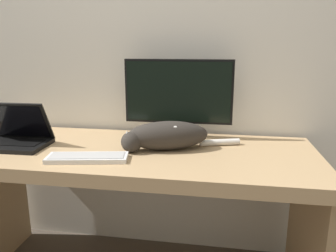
{
  "coord_description": "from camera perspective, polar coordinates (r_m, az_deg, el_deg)",
  "views": [
    {
      "loc": [
        0.4,
        -1.12,
        1.22
      ],
      "look_at": [
        0.17,
        0.3,
        0.86
      ],
      "focal_mm": 35.0,
      "sensor_mm": 36.0,
      "label": 1
    }
  ],
  "objects": [
    {
      "name": "cat",
      "position": [
        1.55,
        -0.39,
        -1.64
      ],
      "size": [
        0.55,
        0.27,
        0.14
      ],
      "rotation": [
        0.0,
        0.0,
        0.31
      ],
      "color": "#332D28",
      "rests_on": "desk"
    },
    {
      "name": "wall_back",
      "position": [
        1.9,
        -3.06,
        16.25
      ],
      "size": [
        6.4,
        0.06,
        2.6
      ],
      "color": "silver",
      "rests_on": "ground_plane"
    },
    {
      "name": "desk",
      "position": [
        1.63,
        -5.74,
        -8.7
      ],
      "size": [
        1.73,
        0.68,
        0.74
      ],
      "color": "tan",
      "rests_on": "ground_plane"
    },
    {
      "name": "monitor",
      "position": [
        1.73,
        1.78,
        5.05
      ],
      "size": [
        0.57,
        0.18,
        0.42
      ],
      "color": "black",
      "rests_on": "desk"
    },
    {
      "name": "external_keyboard",
      "position": [
        1.47,
        -13.87,
        -5.37
      ],
      "size": [
        0.36,
        0.18,
        0.02
      ],
      "rotation": [
        0.0,
        0.0,
        0.18
      ],
      "color": "white",
      "rests_on": "desk"
    },
    {
      "name": "laptop",
      "position": [
        1.78,
        -24.95,
        -1.78
      ],
      "size": [
        0.32,
        0.23,
        0.22
      ],
      "rotation": [
        0.0,
        0.0,
        0.02
      ],
      "color": "black",
      "rests_on": "desk"
    }
  ]
}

